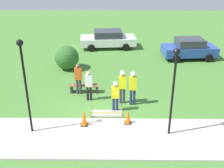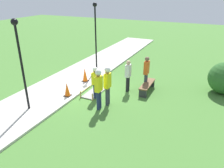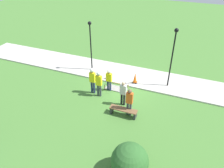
{
  "view_description": "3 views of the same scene",
  "coord_description": "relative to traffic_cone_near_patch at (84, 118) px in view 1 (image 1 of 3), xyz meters",
  "views": [
    {
      "loc": [
        0.7,
        -11.84,
        7.46
      ],
      "look_at": [
        0.53,
        2.07,
        1.02
      ],
      "focal_mm": 45.0,
      "sensor_mm": 36.0,
      "label": 1
    },
    {
      "loc": [
        9.48,
        5.96,
        5.12
      ],
      "look_at": [
        0.56,
        1.78,
        0.86
      ],
      "focal_mm": 35.0,
      "sensor_mm": 36.0,
      "label": 2
    },
    {
      "loc": [
        -4.28,
        12.87,
        8.95
      ],
      "look_at": [
        0.27,
        1.49,
        0.97
      ],
      "focal_mm": 35.0,
      "sensor_mm": 36.0,
      "label": 3
    }
  ],
  "objects": [
    {
      "name": "traffic_cone_near_patch",
      "position": [
        0.0,
        0.0,
        0.0
      ],
      "size": [
        0.34,
        0.34,
        0.82
      ],
      "color": "black",
      "rests_on": "sidewalk"
    },
    {
      "name": "lamppost_far",
      "position": [
        -2.35,
        -0.51,
        2.38
      ],
      "size": [
        0.28,
        0.28,
        4.31
      ],
      "color": "black",
      "rests_on": "sidewalk"
    },
    {
      "name": "parked_car_white",
      "position": [
        0.81,
        12.51,
        0.28
      ],
      "size": [
        4.87,
        2.49,
        1.52
      ],
      "rotation": [
        0.0,
        0.0,
        0.08
      ],
      "color": "white",
      "rests_on": "ground_plane"
    },
    {
      "name": "worker_trainee",
      "position": [
        1.46,
        1.53,
        0.48
      ],
      "size": [
        0.4,
        0.24,
        1.68
      ],
      "color": "navy",
      "rests_on": "ground_plane"
    },
    {
      "name": "ground_plane",
      "position": [
        0.74,
        0.6,
        -0.5
      ],
      "size": [
        60.0,
        60.0,
        0.0
      ],
      "primitive_type": "plane",
      "color": "#477A33"
    },
    {
      "name": "park_bench",
      "position": [
        -0.38,
        3.7,
        -0.17
      ],
      "size": [
        1.71,
        0.44,
        0.48
      ],
      "color": "#2D2D33",
      "rests_on": "ground_plane"
    },
    {
      "name": "bystander_in_gray_shirt",
      "position": [
        0.0,
        2.72,
        0.49
      ],
      "size": [
        0.4,
        0.23,
        1.75
      ],
      "color": "black",
      "rests_on": "ground_plane"
    },
    {
      "name": "worker_assistant",
      "position": [
        1.84,
        2.4,
        0.67
      ],
      "size": [
        0.4,
        0.28,
        1.92
      ],
      "color": "#383D47",
      "rests_on": "ground_plane"
    },
    {
      "name": "worker_supervisor",
      "position": [
        2.39,
        2.22,
        0.69
      ],
      "size": [
        0.4,
        0.28,
        1.96
      ],
      "color": "navy",
      "rests_on": "ground_plane"
    },
    {
      "name": "parked_car_blue",
      "position": [
        7.21,
        9.8,
        0.3
      ],
      "size": [
        4.25,
        2.41,
        1.59
      ],
      "rotation": [
        0.0,
        0.0,
        0.09
      ],
      "color": "#28479E",
      "rests_on": "ground_plane"
    },
    {
      "name": "traffic_cone_far_patch",
      "position": [
        2.06,
        0.21,
        -0.05
      ],
      "size": [
        0.34,
        0.34,
        0.72
      ],
      "color": "black",
      "rests_on": "sidewalk"
    },
    {
      "name": "sidewalk",
      "position": [
        0.74,
        -0.92,
        -0.45
      ],
      "size": [
        28.0,
        3.05,
        0.1
      ],
      "color": "#BCB7AD",
      "rests_on": "ground_plane"
    },
    {
      "name": "lamppost_near",
      "position": [
        3.88,
        -0.64,
        2.21
      ],
      "size": [
        0.28,
        0.28,
        4.0
      ],
      "color": "black",
      "rests_on": "sidewalk"
    },
    {
      "name": "shrub_rounded_near",
      "position": [
        -1.96,
        7.42,
        0.34
      ],
      "size": [
        1.69,
        1.69,
        1.69
      ],
      "color": "#2D6028",
      "rests_on": "ground_plane"
    },
    {
      "name": "wet_concrete_patch",
      "position": [
        1.03,
        1.19,
        -0.47
      ],
      "size": [
        1.61,
        0.75,
        0.37
      ],
      "color": "gray",
      "rests_on": "ground_plane"
    },
    {
      "name": "bystander_in_orange_shirt",
      "position": [
        -0.67,
        3.52,
        0.57
      ],
      "size": [
        0.4,
        0.25,
        1.87
      ],
      "color": "#383D47",
      "rests_on": "ground_plane"
    }
  ]
}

